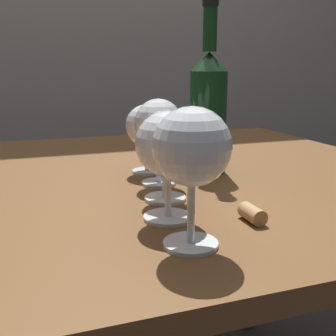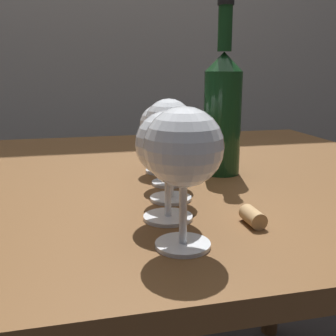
# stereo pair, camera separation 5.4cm
# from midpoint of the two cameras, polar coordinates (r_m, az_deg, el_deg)

# --- Properties ---
(dining_table) EXTENTS (1.16, 0.93, 0.72)m
(dining_table) POSITION_cam_midpoint_polar(r_m,az_deg,el_deg) (0.83, -7.14, -6.94)
(dining_table) COLOR brown
(dining_table) RESTS_ON ground_plane
(wine_glass_amber) EXTENTS (0.09, 0.09, 0.16)m
(wine_glass_amber) POSITION_cam_midpoint_polar(r_m,az_deg,el_deg) (0.45, -0.12, 2.65)
(wine_glass_amber) COLOR white
(wine_glass_amber) RESTS_ON dining_table
(wine_glass_cabernet) EXTENTS (0.09, 0.09, 0.15)m
(wine_glass_cabernet) POSITION_cam_midpoint_polar(r_m,az_deg,el_deg) (0.53, -2.90, 2.92)
(wine_glass_cabernet) COLOR white
(wine_glass_cabernet) RESTS_ON dining_table
(wine_glass_merlot) EXTENTS (0.08, 0.08, 0.14)m
(wine_glass_merlot) POSITION_cam_midpoint_polar(r_m,az_deg,el_deg) (0.62, -2.92, 3.94)
(wine_glass_merlot) COLOR white
(wine_glass_merlot) RESTS_ON dining_table
(wine_glass_empty) EXTENTS (0.08, 0.08, 0.15)m
(wine_glass_empty) POSITION_cam_midpoint_polar(r_m,az_deg,el_deg) (0.70, -3.55, 5.97)
(wine_glass_empty) COLOR white
(wine_glass_empty) RESTS_ON dining_table
(wine_glass_port) EXTENTS (0.08, 0.08, 0.13)m
(wine_glass_port) POSITION_cam_midpoint_polar(r_m,az_deg,el_deg) (0.79, -4.97, 5.61)
(wine_glass_port) COLOR white
(wine_glass_port) RESTS_ON dining_table
(wine_bottle) EXTENTS (0.07, 0.07, 0.32)m
(wine_bottle) POSITION_cam_midpoint_polar(r_m,az_deg,el_deg) (0.79, 3.64, 8.12)
(wine_bottle) COLOR #143819
(wine_bottle) RESTS_ON dining_table
(cork) EXTENTS (0.02, 0.04, 0.02)m
(cork) POSITION_cam_midpoint_polar(r_m,az_deg,el_deg) (0.55, 8.92, -6.36)
(cork) COLOR tan
(cork) RESTS_ON dining_table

